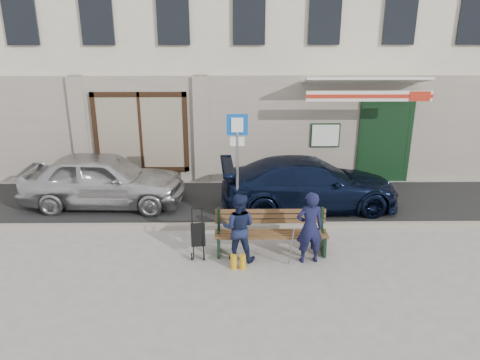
{
  "coord_description": "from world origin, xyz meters",
  "views": [
    {
      "loc": [
        -0.43,
        -8.72,
        4.86
      ],
      "look_at": [
        -0.29,
        1.6,
        1.2
      ],
      "focal_mm": 35.0,
      "sensor_mm": 36.0,
      "label": 1
    }
  ],
  "objects_px": {
    "bench": "(269,233)",
    "parking_sign": "(237,151)",
    "car_silver": "(104,179)",
    "woman": "(238,227)",
    "stroller": "(198,236)",
    "car_navy": "(310,184)",
    "man": "(310,228)"
  },
  "relations": [
    {
      "from": "man",
      "to": "car_navy",
      "type": "bearing_deg",
      "value": -106.51
    },
    {
      "from": "man",
      "to": "woman",
      "type": "height_order",
      "value": "man"
    },
    {
      "from": "bench",
      "to": "stroller",
      "type": "xyz_separation_m",
      "value": [
        -1.5,
        -0.1,
        0.0
      ]
    },
    {
      "from": "car_silver",
      "to": "man",
      "type": "distance_m",
      "value": 5.9
    },
    {
      "from": "parking_sign",
      "to": "bench",
      "type": "distance_m",
      "value": 2.24
    },
    {
      "from": "bench",
      "to": "man",
      "type": "relative_size",
      "value": 1.56
    },
    {
      "from": "car_navy",
      "to": "parking_sign",
      "type": "xyz_separation_m",
      "value": [
        -1.9,
        -0.83,
        1.13
      ]
    },
    {
      "from": "car_silver",
      "to": "parking_sign",
      "type": "bearing_deg",
      "value": -104.95
    },
    {
      "from": "parking_sign",
      "to": "woman",
      "type": "height_order",
      "value": "parking_sign"
    },
    {
      "from": "man",
      "to": "stroller",
      "type": "xyz_separation_m",
      "value": [
        -2.3,
        0.28,
        -0.31
      ]
    },
    {
      "from": "car_silver",
      "to": "woman",
      "type": "xyz_separation_m",
      "value": [
        3.55,
        -3.03,
        0.01
      ]
    },
    {
      "from": "car_silver",
      "to": "stroller",
      "type": "xyz_separation_m",
      "value": [
        2.7,
        -2.85,
        -0.27
      ]
    },
    {
      "from": "parking_sign",
      "to": "man",
      "type": "relative_size",
      "value": 1.75
    },
    {
      "from": "car_silver",
      "to": "stroller",
      "type": "height_order",
      "value": "car_silver"
    },
    {
      "from": "bench",
      "to": "woman",
      "type": "xyz_separation_m",
      "value": [
        -0.65,
        -0.28,
        0.28
      ]
    },
    {
      "from": "car_silver",
      "to": "man",
      "type": "xyz_separation_m",
      "value": [
        5.0,
        -3.13,
        0.04
      ]
    },
    {
      "from": "parking_sign",
      "to": "bench",
      "type": "height_order",
      "value": "parking_sign"
    },
    {
      "from": "parking_sign",
      "to": "bench",
      "type": "bearing_deg",
      "value": -69.13
    },
    {
      "from": "car_navy",
      "to": "bench",
      "type": "distance_m",
      "value": 2.79
    },
    {
      "from": "bench",
      "to": "parking_sign",
      "type": "bearing_deg",
      "value": 111.73
    },
    {
      "from": "car_silver",
      "to": "bench",
      "type": "distance_m",
      "value": 5.03
    },
    {
      "from": "car_navy",
      "to": "bench",
      "type": "height_order",
      "value": "car_navy"
    },
    {
      "from": "stroller",
      "to": "car_navy",
      "type": "bearing_deg",
      "value": 36.35
    },
    {
      "from": "parking_sign",
      "to": "stroller",
      "type": "relative_size",
      "value": 2.6
    },
    {
      "from": "car_navy",
      "to": "woman",
      "type": "distance_m",
      "value": 3.35
    },
    {
      "from": "parking_sign",
      "to": "stroller",
      "type": "distance_m",
      "value": 2.37
    },
    {
      "from": "car_silver",
      "to": "bench",
      "type": "bearing_deg",
      "value": -121.03
    },
    {
      "from": "car_navy",
      "to": "man",
      "type": "relative_size",
      "value": 3.01
    },
    {
      "from": "car_navy",
      "to": "parking_sign",
      "type": "relative_size",
      "value": 1.72
    },
    {
      "from": "car_navy",
      "to": "parking_sign",
      "type": "bearing_deg",
      "value": 109.69
    },
    {
      "from": "parking_sign",
      "to": "man",
      "type": "bearing_deg",
      "value": -55.35
    },
    {
      "from": "car_navy",
      "to": "stroller",
      "type": "bearing_deg",
      "value": 129.52
    }
  ]
}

